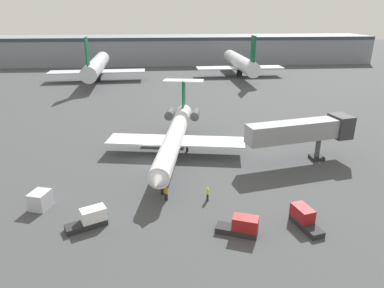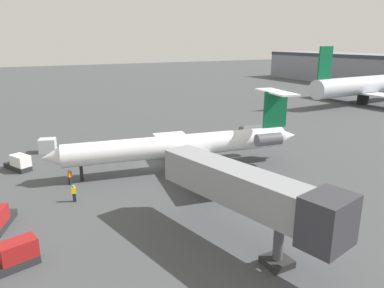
{
  "view_description": "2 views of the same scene",
  "coord_description": "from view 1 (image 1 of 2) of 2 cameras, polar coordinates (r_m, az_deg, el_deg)",
  "views": [
    {
      "loc": [
        2.39,
        -45.43,
        20.2
      ],
      "look_at": [
        5.96,
        -1.05,
        2.99
      ],
      "focal_mm": 32.71,
      "sensor_mm": 36.0,
      "label": 1
    },
    {
      "loc": [
        40.49,
        -16.16,
        14.9
      ],
      "look_at": [
        5.21,
        2.56,
        3.5
      ],
      "focal_mm": 33.98,
      "sensor_mm": 36.0,
      "label": 2
    }
  ],
  "objects": [
    {
      "name": "ground_plane",
      "position": [
        49.8,
        -6.96,
        -3.02
      ],
      "size": [
        400.0,
        400.0,
        0.1
      ],
      "primitive_type": "cube",
      "color": "#424447"
    },
    {
      "name": "regional_jet",
      "position": [
        51.26,
        -2.7,
        1.63
      ],
      "size": [
        20.59,
        30.83,
        8.88
      ],
      "color": "white",
      "rests_on": "ground_plane"
    },
    {
      "name": "jet_bridge",
      "position": [
        50.7,
        18.16,
        2.12
      ],
      "size": [
        15.81,
        6.19,
        6.28
      ],
      "color": "gray",
      "rests_on": "ground_plane"
    },
    {
      "name": "ground_crew_marshaller",
      "position": [
        39.65,
        2.55,
        -8.08
      ],
      "size": [
        0.32,
        0.43,
        1.69
      ],
      "color": "black",
      "rests_on": "ground_plane"
    },
    {
      "name": "ground_crew_loader",
      "position": [
        39.79,
        -4.25,
        -8.02
      ],
      "size": [
        0.43,
        0.48,
        1.69
      ],
      "color": "black",
      "rests_on": "ground_plane"
    },
    {
      "name": "baggage_tug_lead",
      "position": [
        37.12,
        17.81,
        -11.45
      ],
      "size": [
        2.34,
        4.22,
        1.9
      ],
      "color": "#262628",
      "rests_on": "ground_plane"
    },
    {
      "name": "baggage_tug_trailing",
      "position": [
        34.57,
        8.07,
        -13.17
      ],
      "size": [
        4.24,
        2.76,
        1.9
      ],
      "color": "#262628",
      "rests_on": "ground_plane"
    },
    {
      "name": "baggage_tug_spare",
      "position": [
        36.74,
        -16.25,
        -11.63
      ],
      "size": [
        4.21,
        3.02,
        1.9
      ],
      "color": "#262628",
      "rests_on": "ground_plane"
    },
    {
      "name": "cargo_container_uld",
      "position": [
        41.54,
        -23.5,
        -8.38
      ],
      "size": [
        2.34,
        2.57,
        1.93
      ],
      "color": "silver",
      "rests_on": "ground_plane"
    },
    {
      "name": "terminal_building",
      "position": [
        143.63,
        -5.73,
        15.06
      ],
      "size": [
        167.22,
        18.81,
        10.43
      ],
      "color": "gray",
      "rests_on": "ground_plane"
    },
    {
      "name": "parked_airliner_west_end",
      "position": [
        109.71,
        -15.29,
        12.18
      ],
      "size": [
        28.47,
        33.77,
        13.74
      ],
      "color": "silver",
      "rests_on": "ground_plane"
    },
    {
      "name": "parked_airliner_west_mid",
      "position": [
        114.44,
        7.85,
        13.01
      ],
      "size": [
        27.54,
        32.72,
        13.58
      ],
      "color": "silver",
      "rests_on": "ground_plane"
    }
  ]
}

